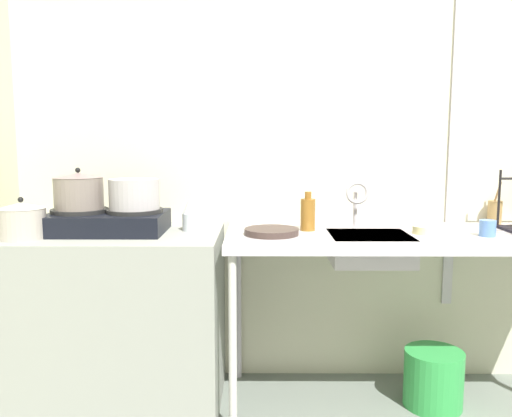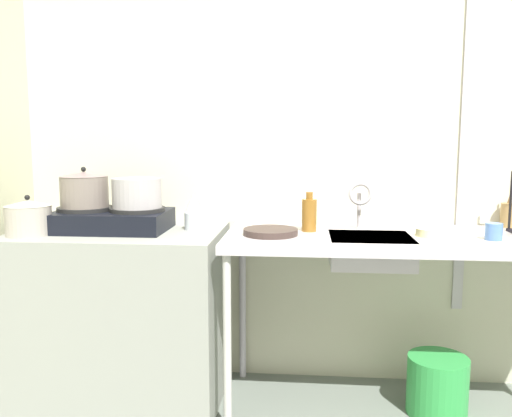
# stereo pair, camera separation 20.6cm
# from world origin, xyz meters

# --- Properties ---
(wall_back) EXTENTS (4.94, 0.10, 2.69)m
(wall_back) POSITION_xyz_m (0.00, 1.67, 1.34)
(wall_back) COLOR beige
(wall_back) RESTS_ON ground
(wall_metal_strip) EXTENTS (0.05, 0.01, 2.15)m
(wall_metal_strip) POSITION_xyz_m (0.20, 1.62, 1.48)
(wall_metal_strip) COLOR #BCB5BA
(counter_concrete) EXTENTS (0.98, 0.65, 0.84)m
(counter_concrete) POSITION_xyz_m (-1.48, 1.30, 0.42)
(counter_concrete) COLOR gray
(counter_concrete) RESTS_ON ground
(counter_sink) EXTENTS (1.71, 0.65, 0.84)m
(counter_sink) POSITION_xyz_m (-0.10, 1.30, 0.79)
(counter_sink) COLOR #BCB5BA
(counter_sink) RESTS_ON ground
(stove) EXTENTS (0.54, 0.35, 0.11)m
(stove) POSITION_xyz_m (-1.51, 1.30, 0.90)
(stove) COLOR black
(stove) RESTS_ON counter_concrete
(pot_on_left_burner) EXTENTS (0.23, 0.23, 0.19)m
(pot_on_left_burner) POSITION_xyz_m (-1.64, 1.30, 1.04)
(pot_on_left_burner) COLOR slate
(pot_on_left_burner) RESTS_ON stove
(pot_on_right_burner) EXTENTS (0.23, 0.23, 0.14)m
(pot_on_right_burner) POSITION_xyz_m (-1.38, 1.30, 1.03)
(pot_on_right_burner) COLOR #A09A9D
(pot_on_right_burner) RESTS_ON stove
(pot_beside_stove) EXTENTS (0.21, 0.21, 0.18)m
(pot_beside_stove) POSITION_xyz_m (-1.84, 1.15, 0.93)
(pot_beside_stove) COLOR #A59D93
(pot_beside_stove) RESTS_ON counter_concrete
(percolator) EXTENTS (0.09, 0.09, 0.17)m
(percolator) POSITION_xyz_m (-1.12, 1.36, 0.93)
(percolator) COLOR silver
(percolator) RESTS_ON counter_concrete
(sink_basin) EXTENTS (0.37, 0.33, 0.13)m
(sink_basin) POSITION_xyz_m (-0.29, 1.25, 0.78)
(sink_basin) COLOR #BCB5BA
(sink_basin) RESTS_ON counter_sink
(faucet) EXTENTS (0.11, 0.07, 0.23)m
(faucet) POSITION_xyz_m (-0.33, 1.41, 1.00)
(faucet) COLOR #BCB5BA
(faucet) RESTS_ON counter_sink
(frying_pan) EXTENTS (0.25, 0.25, 0.03)m
(frying_pan) POSITION_xyz_m (-0.75, 1.25, 0.86)
(frying_pan) COLOR #392B27
(frying_pan) RESTS_ON counter_sink
(cup_by_rack) EXTENTS (0.07, 0.07, 0.07)m
(cup_by_rack) POSITION_xyz_m (0.23, 1.22, 0.88)
(cup_by_rack) COLOR #4F77B8
(cup_by_rack) RESTS_ON counter_sink
(small_bowl_on_drainboard) EXTENTS (0.13, 0.13, 0.04)m
(small_bowl_on_drainboard) POSITION_xyz_m (-0.03, 1.28, 0.86)
(small_bowl_on_drainboard) COLOR beige
(small_bowl_on_drainboard) RESTS_ON counter_sink
(bottle_by_sink) EXTENTS (0.07, 0.07, 0.19)m
(bottle_by_sink) POSITION_xyz_m (-0.57, 1.36, 0.93)
(bottle_by_sink) COLOR brown
(bottle_by_sink) RESTS_ON counter_sink
(utensil_jar) EXTENTS (0.07, 0.07, 0.22)m
(utensil_jar) POSITION_xyz_m (0.42, 1.57, 0.91)
(utensil_jar) COLOR #9B7946
(utensil_jar) RESTS_ON counter_sink
(bucket_on_floor) EXTENTS (0.28, 0.28, 0.27)m
(bucket_on_floor) POSITION_xyz_m (0.04, 1.28, 0.14)
(bucket_on_floor) COLOR green
(bucket_on_floor) RESTS_ON ground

